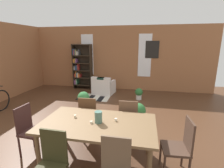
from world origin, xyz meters
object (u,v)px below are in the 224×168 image
object	(u,v)px
armchair_white	(104,87)
potted_plant_by_shelf	(138,112)
bookshelf_tall	(81,66)
dining_chair_far_left	(89,116)
potted_plant_corner	(84,98)
potted_plant_window	(139,93)
dining_chair_near_left	(51,164)
vase_on_table	(98,117)
dining_chair_far_right	(128,119)
dining_chair_head_left	(30,129)
dining_table	(98,127)
dining_chair_head_right	(180,145)

from	to	relation	value
armchair_white	potted_plant_by_shelf	bearing A→B (deg)	-56.97
bookshelf_tall	dining_chair_far_left	bearing A→B (deg)	-66.36
potted_plant_corner	potted_plant_window	size ratio (longest dim) A/B	1.19
dining_chair_near_left	potted_plant_corner	distance (m)	3.37
vase_on_table	dining_chair_far_left	bearing A→B (deg)	119.77
dining_chair_far_left	bookshelf_tall	world-z (taller)	bookshelf_tall
dining_chair_far_right	armchair_white	size ratio (longest dim) A/B	1.06
dining_chair_head_left	potted_plant_window	distance (m)	4.06
dining_table	dining_chair_far_right	xyz separation A→B (m)	(0.43, 0.77, -0.18)
dining_chair_head_left	dining_chair_far_left	size ratio (longest dim) A/B	1.00
dining_chair_head_right	dining_chair_far_left	bearing A→B (deg)	156.46
potted_plant_corner	potted_plant_window	bearing A→B (deg)	32.04
dining_chair_head_right	bookshelf_tall	world-z (taller)	bookshelf_tall
dining_chair_head_right	armchair_white	bearing A→B (deg)	119.31
bookshelf_tall	potted_plant_corner	size ratio (longest dim) A/B	3.95
dining_chair_head_left	dining_chair_far_right	xyz separation A→B (m)	(1.76, 0.77, 0.00)
dining_chair_far_left	vase_on_table	bearing A→B (deg)	-60.23
armchair_white	vase_on_table	bearing A→B (deg)	-76.78
dining_chair_near_left	dining_chair_far_left	world-z (taller)	same
potted_plant_by_shelf	potted_plant_corner	distance (m)	2.01
armchair_white	dining_table	bearing A→B (deg)	-76.95
dining_chair_head_right	potted_plant_window	world-z (taller)	dining_chair_head_right
dining_chair_head_right	potted_plant_by_shelf	distance (m)	1.83
bookshelf_tall	potted_plant_by_shelf	xyz separation A→B (m)	(2.77, -3.06, -0.71)
dining_chair_head_left	dining_chair_far_left	bearing A→B (deg)	40.39
vase_on_table	potted_plant_by_shelf	distance (m)	1.86
armchair_white	potted_plant_corner	world-z (taller)	armchair_white
dining_chair_near_left	potted_plant_window	world-z (taller)	dining_chair_near_left
potted_plant_window	dining_table	bearing A→B (deg)	-98.46
potted_plant_window	dining_chair_head_left	bearing A→B (deg)	-117.39
vase_on_table	potted_plant_window	world-z (taller)	vase_on_table
dining_chair_head_left	dining_chair_head_right	world-z (taller)	same
bookshelf_tall	armchair_white	bearing A→B (deg)	-29.66
dining_table	potted_plant_corner	xyz separation A→B (m)	(-1.23, 2.50, -0.41)
dining_chair_far_left	bookshelf_tall	bearing A→B (deg)	113.64
dining_chair_head_left	dining_chair_far_right	bearing A→B (deg)	23.51
vase_on_table	potted_plant_window	size ratio (longest dim) A/B	0.45
dining_chair_head_right	bookshelf_tall	xyz separation A→B (m)	(-3.49, 4.73, 0.51)
dining_chair_far_left	potted_plant_corner	size ratio (longest dim) A/B	1.85
armchair_white	potted_plant_corner	bearing A→B (deg)	-100.75
potted_plant_window	armchair_white	bearing A→B (deg)	163.47
armchair_white	potted_plant_window	xyz separation A→B (m)	(1.47, -0.44, -0.04)
dining_table	bookshelf_tall	distance (m)	5.22
dining_chair_near_left	potted_plant_by_shelf	bearing A→B (deg)	67.18
armchair_white	potted_plant_window	bearing A→B (deg)	-16.53
dining_table	dining_chair_far_left	world-z (taller)	dining_chair_far_left
dining_chair_far_left	dining_chair_head_right	bearing A→B (deg)	-23.54
dining_chair_far_right	potted_plant_window	bearing A→B (deg)	87.94
dining_chair_near_left	dining_chair_head_right	xyz separation A→B (m)	(1.76, 0.78, 0.00)
dining_chair_head_right	dining_chair_far_right	world-z (taller)	same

